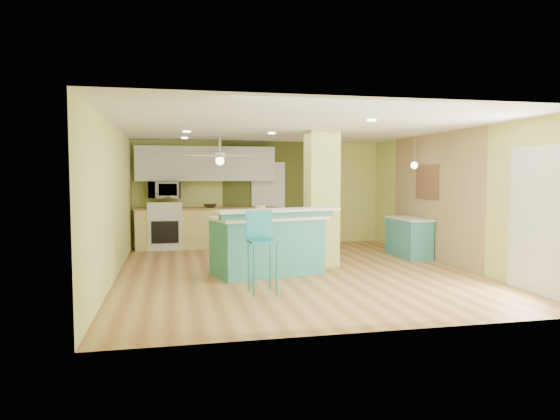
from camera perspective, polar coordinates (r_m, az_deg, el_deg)
The scene contains 23 objects.
floor at distance 8.84m, azimuth 1.60°, elevation -7.01°, with size 6.00×7.00×0.01m, color #9C6436.
ceiling at distance 8.72m, azimuth 1.64°, elevation 9.40°, with size 6.00×7.00×0.01m, color white.
wall_back at distance 12.12m, azimuth -2.33°, elevation 1.94°, with size 6.00×0.01×2.50m, color #D2D773.
wall_front at distance 5.36m, azimuth 10.57°, elevation -0.72°, with size 6.00×0.01×2.50m, color #D2D773.
wall_left at distance 8.49m, azimuth -18.48°, elevation 0.86°, with size 0.01×7.00×2.50m, color #D2D773.
wall_right at distance 9.85m, azimuth 18.86°, elevation 1.26°, with size 0.01×7.00×2.50m, color #D2D773.
wood_panel at distance 10.36m, azimuth 17.08°, elevation 1.42°, with size 0.02×3.40×2.50m, color #9B7E59.
olive_accent at distance 12.14m, azimuth -1.38°, elevation 1.95°, with size 2.20×0.02×2.50m, color #484F1F.
interior_door at distance 12.12m, azimuth -1.36°, elevation 0.76°, with size 0.82×0.05×2.00m, color silver.
french_door at distance 7.96m, azimuth 27.16°, elevation -1.01°, with size 0.04×1.08×2.10m, color white.
column at distance 9.35m, azimuth 4.76°, elevation 1.32°, with size 0.55×0.55×2.50m, color #BDCA5D.
kitchen_run at distance 11.72m, azimuth -8.34°, elevation -1.98°, with size 3.25×0.63×0.94m.
stove at distance 11.69m, azimuth -12.99°, elevation -2.12°, with size 0.76×0.66×1.08m.
upper_cabinets at distance 11.78m, azimuth -8.45°, elevation 5.25°, with size 3.20×0.34×0.80m, color silver.
microwave at distance 11.64m, azimuth -13.06°, elevation 2.25°, with size 0.70×0.48×0.39m, color white.
ceiling_fan at distance 10.48m, azimuth -6.89°, elevation 6.12°, with size 1.41×1.41×0.61m.
pendant_lamp at distance 10.32m, azimuth 15.10°, elevation 4.97°, with size 0.14×0.14×0.69m.
wall_decor at distance 10.51m, azimuth 16.47°, elevation 3.10°, with size 0.03×0.90×0.70m, color brown.
peninsula at distance 8.49m, azimuth -1.41°, elevation -3.84°, with size 2.22×1.60×1.14m.
bar_stool at distance 7.16m, azimuth -2.19°, elevation -3.23°, with size 0.42×0.42×1.17m.
side_counter at distance 10.69m, azimuth 14.46°, elevation -3.00°, with size 0.53×1.25×0.81m.
fruit_bowl at distance 11.64m, azimuth -8.01°, elevation 0.49°, with size 0.32×0.32×0.08m, color #3B2718.
canister at distance 8.56m, azimuth -2.23°, elevation -0.11°, with size 0.17×0.17×0.17m, color yellow.
Camera 1 is at (-2.07, -8.43, 1.68)m, focal length 32.00 mm.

